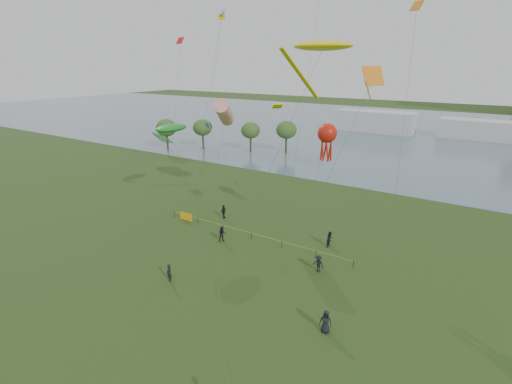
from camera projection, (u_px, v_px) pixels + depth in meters
The scene contains 18 objects.
ground_plane at pixel (187, 326), 28.46m from camera, with size 400.00×400.00×0.00m, color #1D3310.
lake at pixel (420, 133), 108.32m from camera, with size 400.00×120.00×0.08m, color slate.
pavilion_left at pixel (375, 121), 109.40m from camera, with size 22.00×8.00×6.00m, color silver.
pavilion_right at pixel (476, 129), 98.84m from camera, with size 18.00×7.00×5.00m, color silver.
trees at pixel (225, 129), 83.84m from camera, with size 29.07×16.82×7.22m.
fence at pixel (210, 223), 45.55m from camera, with size 24.07×0.07×1.05m.
spectator_a at pixel (222, 234), 41.76m from camera, with size 0.88×0.69×1.82m, color black.
spectator_b at pixel (318, 264), 35.68m from camera, with size 1.11×0.64×1.72m, color black.
spectator_c at pixel (224, 211), 48.21m from camera, with size 1.05×0.44×1.80m, color black.
spectator_d at pixel (326, 322), 27.56m from camera, with size 0.91×0.59×1.86m, color black.
spectator_f at pixel (169, 273), 34.07m from camera, with size 0.64×0.42×1.76m, color black.
spectator_g at pixel (330, 239), 40.58m from camera, with size 0.86×0.67×1.77m, color black.
kite_stingray at pixel (322, 46), 32.58m from camera, with size 9.17×10.20×21.02m.
kite_windsock at pixel (224, 113), 48.57m from camera, with size 5.08×10.17×14.97m.
kite_creature at pixel (171, 128), 46.02m from camera, with size 4.96×4.87×12.00m.
kite_octopus at pixel (327, 134), 38.01m from camera, with size 2.00×7.13×13.35m.
kite_delta at pixel (367, 90), 26.34m from camera, with size 3.79×14.56×18.95m.
small_kites at pixel (296, 7), 36.06m from camera, with size 38.58×10.62×5.97m.
Camera 1 is at (17.07, -17.01, 19.09)m, focal length 26.00 mm.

